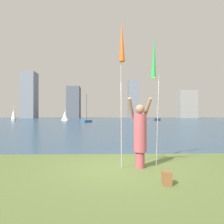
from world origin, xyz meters
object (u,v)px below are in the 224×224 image
Objects in this scene: bag at (167,178)px; kite_flag_left at (122,45)px; sailboat_3 at (87,121)px; sailboat_5 at (157,119)px; person at (140,133)px; kite_flag_right at (154,59)px; sailboat_0 at (65,116)px; sailboat_4 at (14,115)px.

kite_flag_left is at bearing 120.85° from bag.
sailboat_5 is at bearing 37.47° from sailboat_3.
person is 0.50× the size of kite_flag_right.
kite_flag_right is (0.54, 0.56, 2.27)m from person.
person is 53.45m from sailboat_0.
kite_flag_left is 1.03× the size of sailboat_5.
sailboat_3 is (-4.95, 40.61, 0.17)m from bag.
sailboat_5 is (35.27, 3.85, -1.13)m from sailboat_4.
sailboat_4 reaches higher than sailboat_0.
kite_flag_right is at bearing -64.13° from sailboat_4.
kite_flag_left is 14.25× the size of bag.
kite_flag_left reaches higher than sailboat_5.
person is at bearing -77.94° from sailboat_0.
sailboat_0 is at bearing 116.25° from sailboat_3.
sailboat_3 is (6.56, -13.29, -0.94)m from sailboat_0.
sailboat_3 is at bearing 95.95° from kite_flag_left.
kite_flag_left is 1.04× the size of kite_flag_right.
sailboat_3 reaches higher than sailboat_5.
kite_flag_left is 53.56m from sailboat_0.
person is 6.89× the size of bag.
sailboat_4 is at bearing 114.69° from bag.
sailboat_4 is at bearing 129.39° from person.
sailboat_3 is at bearing 111.05° from person.
kite_flag_right is 3.82m from bag.
sailboat_0 is 12.12m from sailboat_4.
sailboat_5 is (13.16, 52.37, -3.16)m from kite_flag_left.
kite_flag_left is 0.74× the size of sailboat_3.
sailboat_3 reaches higher than sailboat_4.
sailboat_5 is at bearing -0.18° from sailboat_0.
bag is at bearing -59.15° from kite_flag_left.
sailboat_0 is at bearing 102.05° from bag.
sailboat_5 is (12.29, 53.82, 0.18)m from bag.
kite_flag_right is 53.06m from sailboat_0.
kite_flag_left is 3.75m from bag.
sailboat_5 reaches higher than sailboat_0.
sailboat_3 is at bearing 96.95° from bag.
person is 53.39m from sailboat_4.
sailboat_4 is at bearing -173.77° from sailboat_5.
person is at bearing -103.60° from sailboat_5.
kite_flag_left reaches higher than kite_flag_right.
kite_flag_left reaches higher than sailboat_0.
sailboat_4 reaches higher than person.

